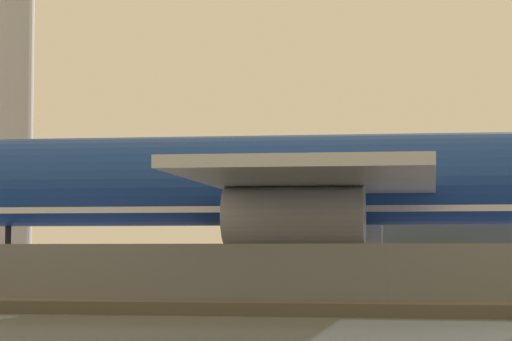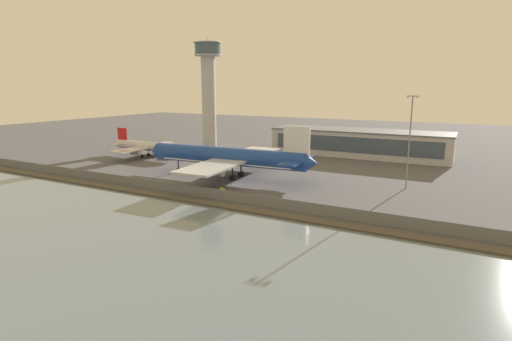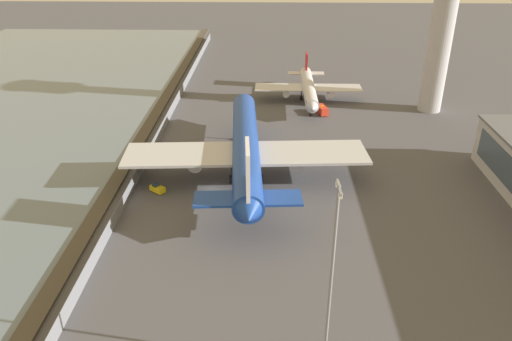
# 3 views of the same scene
# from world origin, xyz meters

# --- Properties ---
(ground_plane) EXTENTS (500.00, 500.00, 0.00)m
(ground_plane) POSITION_xyz_m (0.00, 0.00, 0.00)
(ground_plane) COLOR #4C4C51
(shoreline_seawall) EXTENTS (320.00, 3.00, 0.50)m
(shoreline_seawall) POSITION_xyz_m (0.00, -20.50, 0.25)
(shoreline_seawall) COLOR #474238
(shoreline_seawall) RESTS_ON ground
(perimeter_fence) EXTENTS (280.00, 0.10, 2.71)m
(perimeter_fence) POSITION_xyz_m (0.00, -16.00, 1.36)
(perimeter_fence) COLOR slate
(perimeter_fence) RESTS_ON ground
(cargo_jet_blue) EXTENTS (58.67, 50.45, 16.98)m
(cargo_jet_blue) POSITION_xyz_m (-6.88, 6.55, 6.48)
(cargo_jet_blue) COLOR #193D93
(cargo_jet_blue) RESTS_ON ground
(baggage_tug) EXTENTS (3.21, 3.52, 1.80)m
(baggage_tug) POSITION_xyz_m (0.72, -10.91, 0.81)
(baggage_tug) COLOR yellow
(baggage_tug) RESTS_ON ground
(control_tower) EXTENTS (12.65, 12.65, 49.82)m
(control_tower) POSITION_xyz_m (-49.24, 57.01, 28.43)
(control_tower) COLOR #ADADB2
(control_tower) RESTS_ON ground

